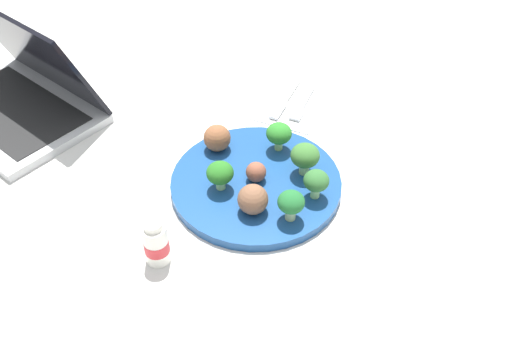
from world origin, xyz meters
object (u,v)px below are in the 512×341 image
broccoli_floret_mid_left (220,173)px  plate (256,183)px  meatball_mid_right (253,199)px  laptop (19,95)px  broccoli_floret_back_left (316,181)px  fork (302,104)px  broccoli_floret_far_rim (291,203)px  broccoli_floret_mid_right (305,156)px  yogurt_bottle (156,243)px  meatball_near_rim (253,172)px  meatball_back_left (217,138)px  broccoli_floret_near_rim (277,133)px  knife (285,100)px  napkin (294,102)px

broccoli_floret_mid_left → plate: bearing=134.8°
meatball_mid_right → laptop: laptop is taller
broccoli_floret_mid_left → broccoli_floret_back_left: size_ratio=0.99×
broccoli_floret_mid_left → fork: (-0.28, 0.02, -0.04)m
broccoli_floret_far_rim → broccoli_floret_mid_right: (-0.10, -0.02, 0.00)m
broccoli_floret_back_left → yogurt_bottle: yogurt_bottle is taller
meatball_mid_right → broccoli_floret_far_rim: bearing=100.3°
broccoli_floret_mid_left → laptop: size_ratio=0.14×
meatball_near_rim → meatball_mid_right: bearing=26.1°
broccoli_floret_mid_right → meatball_back_left: broccoli_floret_mid_right is taller
broccoli_floret_near_rim → broccoli_floret_mid_right: size_ratio=0.92×
broccoli_floret_mid_right → fork: (-0.19, -0.08, -0.04)m
plate → meatball_back_left: meatball_back_left is taller
fork → knife: (0.00, -0.04, -0.00)m
broccoli_floret_back_left → knife: bearing=-146.0°
meatball_near_rim → laptop: (0.01, -0.49, 0.01)m
fork → laptop: 0.54m
broccoli_floret_mid_left → napkin: size_ratio=0.29×
knife → laptop: (0.25, -0.44, 0.03)m
knife → broccoli_floret_near_rim: bearing=19.2°
yogurt_bottle → napkin: bearing=177.3°
laptop → plate: bearing=91.3°
meatball_near_rim → laptop: 0.49m
broccoli_floret_near_rim → knife: bearing=-160.8°
meatball_near_rim → yogurt_bottle: (0.20, -0.05, 0.00)m
broccoli_floret_back_left → meatball_mid_right: size_ratio=1.05×
knife → yogurt_bottle: size_ratio=1.88×
broccoli_floret_near_rim → fork: (-0.15, -0.02, -0.04)m
broccoli_floret_far_rim → laptop: 0.58m
broccoli_floret_mid_right → broccoli_floret_back_left: bearing=40.5°
plate → meatball_mid_right: size_ratio=5.90×
meatball_mid_right → yogurt_bottle: 0.16m
broccoli_floret_far_rim → napkin: size_ratio=0.30×
broccoli_floret_mid_right → broccoli_floret_mid_left: (0.09, -0.11, -0.00)m
broccoli_floret_far_rim → napkin: broccoli_floret_far_rim is taller
plate → napkin: plate is taller
plate → yogurt_bottle: 0.21m
meatball_back_left → broccoli_floret_mid_left: bearing=32.3°
napkin → broccoli_floret_mid_left: bearing=-0.9°
meatball_near_rim → knife: meatball_near_rim is taller
broccoli_floret_far_rim → plate: bearing=-122.2°
broccoli_floret_mid_right → meatball_back_left: 0.16m
broccoli_floret_mid_left → broccoli_floret_back_left: 0.15m
yogurt_bottle → laptop: bearing=-113.2°
plate → knife: size_ratio=1.92×
broccoli_floret_mid_right → laptop: (0.06, -0.56, -0.01)m
broccoli_floret_mid_right → knife: (-0.19, -0.12, -0.04)m
meatball_mid_right → laptop: 0.52m
broccoli_floret_mid_left → fork: bearing=175.3°
plate → laptop: bearing=-88.7°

